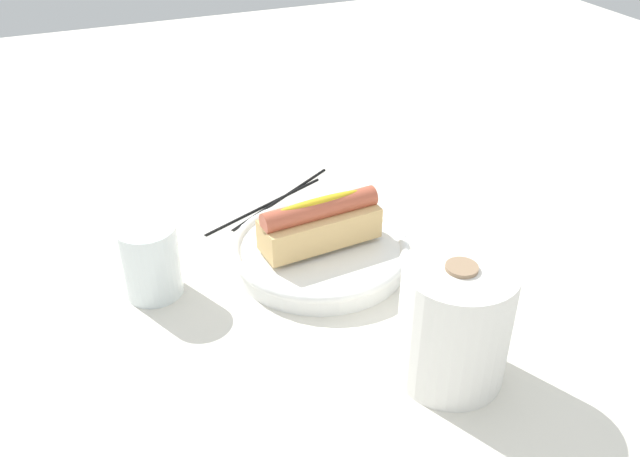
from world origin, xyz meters
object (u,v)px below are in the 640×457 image
Objects in this scene: hotdog_front at (320,223)px; water_glass at (151,264)px; chopstick_near at (265,205)px; chopstick_far at (282,197)px; serving_bowl at (320,251)px; paper_towel_roll at (454,323)px.

water_glass is at bearing -5.07° from hotdog_front.
chopstick_far is (-0.03, -0.01, 0.00)m from chopstick_near.
serving_bowl reaches higher than chopstick_near.
hotdog_front is at bearing 165.96° from serving_bowl.
water_glass is at bearing 2.87° from chopstick_far.
chopstick_near is (0.07, -0.39, -0.06)m from paper_towel_roll.
water_glass is at bearing 13.14° from chopstick_near.
serving_bowl is 2.50× the size of water_glass.
chopstick_near is at bearing -142.89° from water_glass.
hotdog_front is 0.21m from water_glass.
paper_towel_roll reaches higher than chopstick_far.
hotdog_front reaches higher than water_glass.
water_glass reaches higher than chopstick_near.
paper_towel_roll reaches higher than chopstick_near.
chopstick_far is at bearing -144.74° from water_glass.
chopstick_near is at bearing -82.83° from serving_bowl.
water_glass is (0.21, -0.02, 0.02)m from serving_bowl.
hotdog_front is 0.70× the size of chopstick_far.
chopstick_far is at bearing -84.99° from paper_towel_roll.
hotdog_front reaches higher than serving_bowl.
chopstick_far is at bearing 177.83° from chopstick_near.
hotdog_front reaches higher than chopstick_far.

